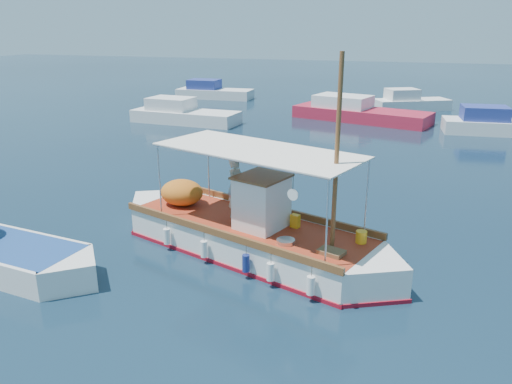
% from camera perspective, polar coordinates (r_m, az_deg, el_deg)
% --- Properties ---
extents(ground, '(160.00, 160.00, 0.00)m').
position_cam_1_polar(ground, '(14.76, 2.67, -5.97)').
color(ground, black).
rests_on(ground, ground).
extents(fishing_caique, '(8.96, 4.66, 5.77)m').
position_cam_1_polar(fishing_caique, '(14.15, -1.09, -4.81)').
color(fishing_caique, white).
rests_on(fishing_caique, ground).
extents(bg_boat_nw, '(7.24, 2.85, 1.80)m').
position_cam_1_polar(bg_boat_nw, '(33.55, -8.38, 8.69)').
color(bg_boat_nw, silver).
rests_on(bg_boat_nw, ground).
extents(bg_boat_n, '(9.47, 5.20, 1.80)m').
position_cam_1_polar(bg_boat_n, '(34.69, 11.47, 8.84)').
color(bg_boat_n, '#A91C33').
rests_on(bg_boat_n, ground).
extents(bg_boat_ne, '(6.56, 2.76, 1.80)m').
position_cam_1_polar(bg_boat_ne, '(32.94, 25.80, 6.87)').
color(bg_boat_ne, silver).
rests_on(bg_boat_ne, ground).
extents(bg_boat_far_w, '(6.63, 2.52, 1.80)m').
position_cam_1_polar(bg_boat_far_w, '(44.78, -4.98, 11.26)').
color(bg_boat_far_w, silver).
rests_on(bg_boat_far_w, ground).
extents(bg_boat_far_n, '(5.87, 4.36, 1.80)m').
position_cam_1_polar(bg_boat_far_n, '(40.02, 17.13, 9.65)').
color(bg_boat_far_n, silver).
rests_on(bg_boat_far_n, ground).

